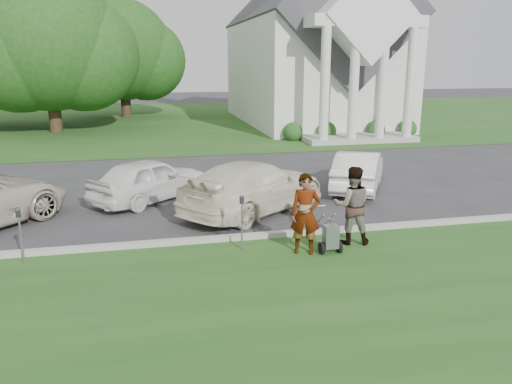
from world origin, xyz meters
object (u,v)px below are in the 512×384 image
object	(u,v)px
person_right	(352,206)
car_d	(358,170)
parking_meter_far	(20,230)
tree_left	(48,47)
striping_cart	(331,237)
person_left	(305,215)
car_b	(150,179)
parking_meter_near	(242,216)
car_c	(254,186)
tree_back	(123,55)
church	(313,36)

from	to	relation	value
person_right	car_d	world-z (taller)	person_right
parking_meter_far	car_d	bearing A→B (deg)	25.61
tree_left	person_right	bearing A→B (deg)	-65.12
person_right	tree_left	bearing A→B (deg)	-52.09
striping_cart	person_left	size ratio (longest dim) A/B	0.53
car_b	car_d	xyz separation A→B (m)	(7.07, -0.05, -0.02)
parking_meter_near	car_c	world-z (taller)	car_c
tree_back	person_left	size ratio (longest dim) A/B	5.11
church	parking_meter_far	size ratio (longest dim) A/B	18.59
striping_cart	parking_meter_far	world-z (taller)	parking_meter_far
tree_left	car_c	xyz separation A→B (m)	(8.57, -19.02, -4.36)
tree_left	car_c	size ratio (longest dim) A/B	2.06
parking_meter_near	car_c	bearing A→B (deg)	72.90
tree_left	striping_cart	bearing A→B (deg)	-67.16
parking_meter_near	car_d	bearing A→B (deg)	43.91
parking_meter_far	car_b	size ratio (longest dim) A/B	0.32
person_right	car_d	size ratio (longest dim) A/B	0.47
tree_left	person_right	world-z (taller)	tree_left
church	car_d	bearing A→B (deg)	-103.37
parking_meter_near	car_b	distance (m)	5.30
person_left	parking_meter_near	xyz separation A→B (m)	(-1.39, 0.51, -0.10)
person_right	car_d	xyz separation A→B (m)	(2.34, 4.94, -0.29)
tree_left	person_right	xyz separation A→B (m)	(10.30, -22.21, -4.15)
parking_meter_far	car_c	bearing A→B (deg)	27.24
person_left	parking_meter_far	distance (m)	6.26
parking_meter_far	car_c	xyz separation A→B (m)	(5.79, 2.98, -0.07)
tree_back	person_right	xyz separation A→B (m)	(6.30, -30.21, -3.77)
striping_cart	tree_left	bearing A→B (deg)	111.82
church	parking_meter_near	distance (m)	25.57
church	person_left	xyz separation A→B (m)	(-8.01, -23.74, -5.00)
parking_meter_near	car_b	xyz separation A→B (m)	(-2.05, 4.88, -0.15)
person_left	car_b	distance (m)	6.40
church	person_left	distance (m)	25.55
person_right	car_b	xyz separation A→B (m)	(-4.74, 4.99, -0.27)
tree_back	person_left	bearing A→B (deg)	-80.72
tree_left	car_d	size ratio (longest dim) A/B	2.62
striping_cart	parking_meter_near	distance (m)	2.12
car_b	car_d	world-z (taller)	car_b
striping_cart	car_c	size ratio (longest dim) A/B	0.19
parking_meter_far	car_c	distance (m)	6.51
tree_back	car_b	xyz separation A→B (m)	(1.57, -25.23, -4.04)
car_d	car_b	bearing A→B (deg)	29.26
parking_meter_near	car_c	size ratio (longest dim) A/B	0.26
person_left	parking_meter_near	bearing A→B (deg)	179.57
striping_cart	parking_meter_far	xyz separation A→B (m)	(-6.80, 0.75, 0.42)
tree_back	parking_meter_far	world-z (taller)	tree_back
car_d	parking_meter_near	bearing A→B (deg)	73.56
person_left	striping_cart	bearing A→B (deg)	6.29
church	tree_back	bearing A→B (deg)	152.15
striping_cart	car_d	xyz separation A→B (m)	(3.06, 5.48, 0.27)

